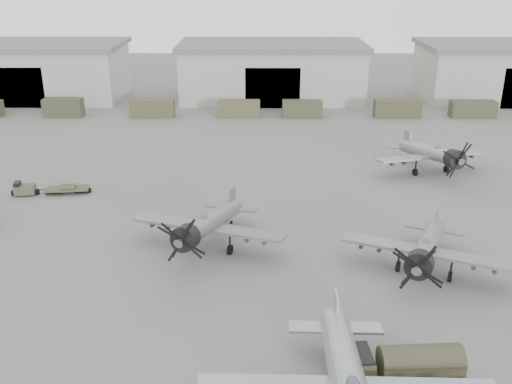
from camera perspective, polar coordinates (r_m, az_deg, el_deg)
ground at (r=35.31m, az=3.40°, el=-13.38°), size 220.00×220.00×0.00m
hangar_left at (r=98.94m, az=-21.45°, el=11.26°), size 29.00×14.80×8.70m
hangar_center at (r=92.11m, az=1.60°, el=12.04°), size 29.00×14.80×8.70m
support_truck_1 at (r=85.65m, az=-18.70°, el=8.00°), size 5.39×2.20×2.56m
support_truck_2 at (r=82.43m, az=-10.30°, el=8.28°), size 6.11×2.20×2.53m
support_truck_3 at (r=81.10m, az=-1.70°, el=8.32°), size 5.87×2.20×2.29m
support_truck_4 at (r=81.26m, az=4.64°, el=8.29°), size 5.58×2.20×2.31m
support_truck_5 at (r=83.28m, az=13.94°, el=8.12°), size 6.46×2.20×2.50m
support_truck_6 at (r=86.38m, az=20.86°, el=7.75°), size 6.25×2.20×2.31m
aircraft_mid_1 at (r=42.78m, az=-4.98°, el=-3.30°), size 11.95×10.76×4.79m
aircraft_mid_2 at (r=40.95m, az=16.65°, el=-5.51°), size 11.54×10.45×4.70m
aircraft_far_1 at (r=61.02m, az=17.34°, el=3.65°), size 12.11×10.90×4.83m
fuel_tanker at (r=31.20m, az=14.41°, el=-16.39°), size 6.50×3.23×2.46m
tug_trailer at (r=57.38m, az=-20.67°, el=0.26°), size 6.89×2.12×1.37m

